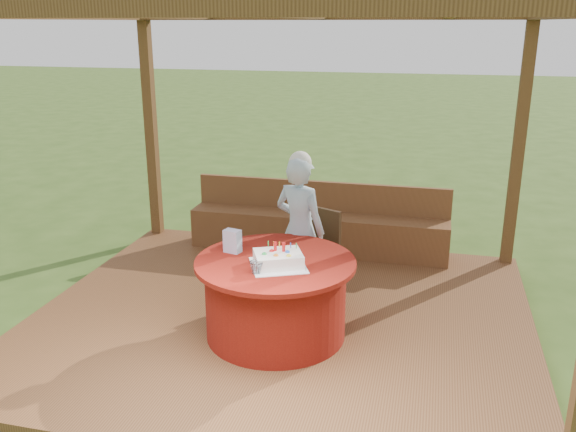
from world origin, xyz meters
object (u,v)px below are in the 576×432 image
object	(u,v)px
chair	(318,248)
gift_bag	(232,241)
elderly_woman	(300,227)
birthday_cake	(278,259)
table	(276,297)
bench	(318,229)
drinking_glass	(256,268)

from	to	relation	value
chair	gift_bag	world-z (taller)	gift_bag
elderly_woman	birthday_cake	xyz separation A→B (m)	(0.02, -0.87, 0.01)
table	bench	bearing A→B (deg)	91.19
birthday_cake	gift_bag	xyz separation A→B (m)	(-0.46, 0.21, 0.04)
bench	elderly_woman	bearing A→B (deg)	-86.58
chair	drinking_glass	xyz separation A→B (m)	(-0.24, -1.31, 0.29)
chair	birthday_cake	distance (m)	1.16
chair	gift_bag	xyz separation A→B (m)	(-0.58, -0.90, 0.34)
bench	drinking_glass	world-z (taller)	bench
elderly_woman	bench	bearing A→B (deg)	93.42
bench	table	distance (m)	2.09
table	chair	bearing A→B (deg)	80.40
bench	birthday_cake	xyz separation A→B (m)	(0.10, -2.19, 0.48)
birthday_cake	drinking_glass	size ratio (longest dim) A/B	5.25
birthday_cake	chair	bearing A→B (deg)	84.08
chair	birthday_cake	size ratio (longest dim) A/B	1.46
gift_bag	drinking_glass	world-z (taller)	gift_bag
table	elderly_woman	bearing A→B (deg)	87.33
birthday_cake	gift_bag	world-z (taller)	gift_bag
table	birthday_cake	world-z (taller)	birthday_cake
bench	birthday_cake	distance (m)	2.25
bench	elderly_woman	size ratio (longest dim) A/B	2.06
drinking_glass	bench	bearing A→B (deg)	89.32
table	drinking_glass	size ratio (longest dim) A/B	12.42
elderly_woman	drinking_glass	bearing A→B (deg)	-95.74
table	elderly_woman	size ratio (longest dim) A/B	0.92
table	birthday_cake	size ratio (longest dim) A/B	2.37
bench	chair	size ratio (longest dim) A/B	3.62
bench	table	xyz separation A→B (m)	(0.04, -2.08, 0.08)
table	drinking_glass	distance (m)	0.50
chair	drinking_glass	bearing A→B (deg)	-100.45
table	chair	size ratio (longest dim) A/B	1.63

